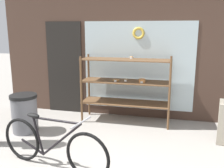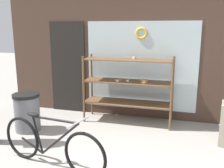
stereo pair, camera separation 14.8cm
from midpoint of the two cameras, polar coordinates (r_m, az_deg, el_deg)
storefront_facade at (r=5.46m, az=5.11°, el=10.62°), size 5.90×0.13×3.63m
display_case at (r=5.17m, az=4.57°, el=0.27°), size 1.83×0.54×1.40m
bicycle at (r=3.69m, az=-12.70°, el=-13.30°), size 1.77×0.55×0.79m
trash_bin at (r=5.08m, az=-18.07°, el=-5.84°), size 0.51×0.51×0.73m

